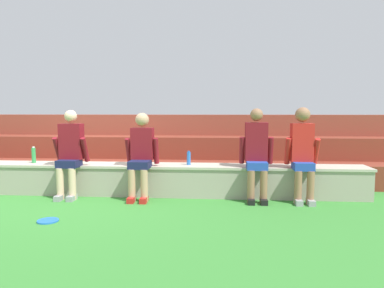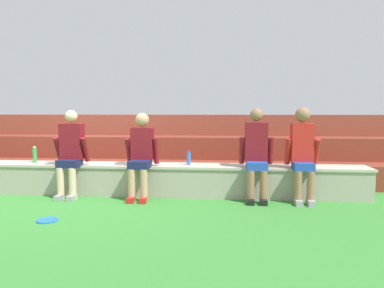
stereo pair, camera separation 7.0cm
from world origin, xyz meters
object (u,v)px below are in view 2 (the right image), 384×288
Objects in this scene: person_right_of_center at (303,151)px; water_bottle_center_gap at (189,158)px; person_center at (256,152)px; water_bottle_near_left at (35,155)px; person_far_left at (70,151)px; person_left_of_center at (141,153)px; frisbee at (47,220)px.

person_right_of_center is 1.79m from water_bottle_center_gap.
water_bottle_center_gap is at bearing 167.20° from person_center.
water_bottle_near_left is (-3.73, 0.26, -0.12)m from person_center.
person_far_left is at bearing -179.37° from person_center.
person_far_left is 1.03× the size of person_left_of_center.
frisbee is at bearing -154.79° from person_center.
person_left_of_center is at bearing -179.96° from person_center.
person_right_of_center is (0.69, -0.02, 0.02)m from person_center.
person_left_of_center is at bearing -7.76° from water_bottle_near_left.
person_right_of_center is at bearing 0.21° from person_far_left.
frisbee is at bearing -159.71° from person_right_of_center.
person_far_left reaches higher than person_left_of_center.
person_far_left is at bearing 100.58° from frisbee.
person_center is 0.69m from person_right_of_center.
person_far_left is 1.47m from frisbee.
person_right_of_center is (3.66, 0.01, 0.03)m from person_far_left.
person_right_of_center is at bearing 20.29° from frisbee.
person_far_left reaches higher than water_bottle_center_gap.
water_bottle_center_gap is (-1.07, 0.24, -0.14)m from person_center.
person_right_of_center reaches higher than person_left_of_center.
person_right_of_center reaches higher than water_bottle_near_left.
frisbee is (-2.73, -1.28, -0.75)m from person_center.
frisbee is (-1.65, -1.53, -0.61)m from water_bottle_center_gap.
person_center is 0.99× the size of person_right_of_center.
person_far_left is 2.96m from person_center.
water_bottle_near_left is 1.95m from frisbee.
water_bottle_center_gap is at bearing -0.35° from water_bottle_near_left.
person_far_left is 5.02× the size of water_bottle_near_left.
water_bottle_near_left is at bearing 159.20° from person_far_left.
person_right_of_center is 5.51× the size of frisbee.
person_center is 5.44× the size of frisbee.
frisbee is at bearing -79.42° from person_far_left.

